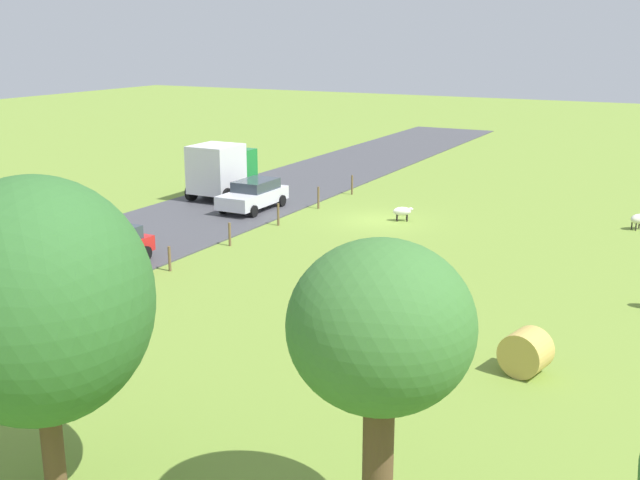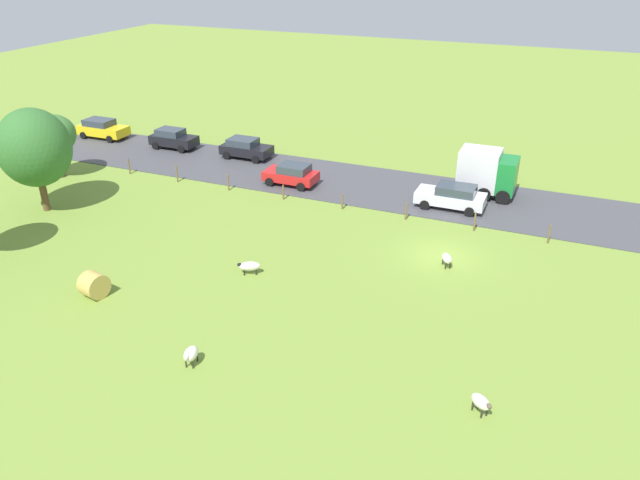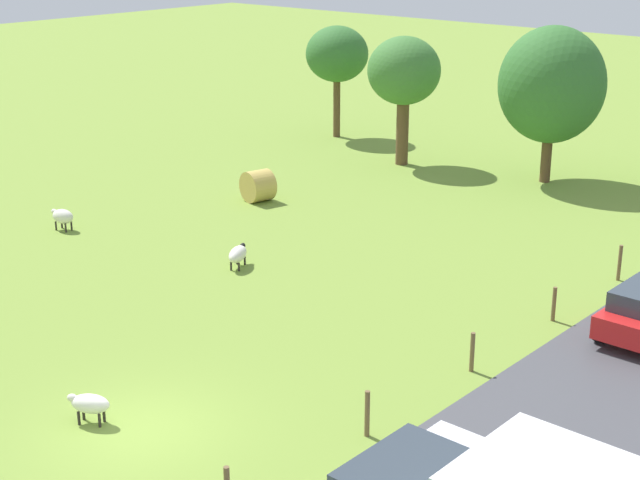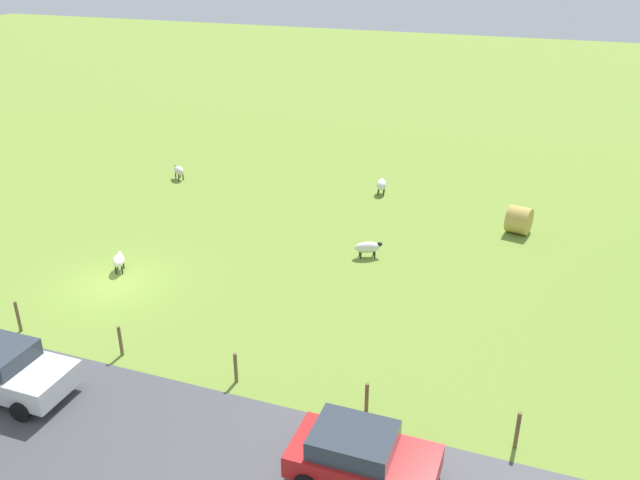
# 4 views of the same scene
# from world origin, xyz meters

# --- Properties ---
(ground_plane) EXTENTS (160.00, 160.00, 0.00)m
(ground_plane) POSITION_xyz_m (0.00, 0.00, 0.00)
(ground_plane) COLOR olive
(sheep_0) EXTENTS (1.07, 0.87, 0.75)m
(sheep_0) POSITION_xyz_m (-1.16, -0.50, 0.51)
(sheep_0) COLOR white
(sheep_0) RESTS_ON ground_plane
(sheep_1) EXTENTS (0.98, 1.27, 0.74)m
(sheep_1) POSITION_xyz_m (-6.14, 9.18, 0.48)
(sheep_1) COLOR silver
(sheep_1) RESTS_ON ground_plane
(sheep_2) EXTENTS (0.95, 1.02, 0.80)m
(sheep_2) POSITION_xyz_m (-12.29, -4.25, 0.55)
(sheep_2) COLOR silver
(sheep_2) RESTS_ON ground_plane
(sheep_3) EXTENTS (1.07, 0.71, 0.82)m
(sheep_3) POSITION_xyz_m (-14.06, 7.67, 0.54)
(sheep_3) COLOR silver
(sheep_3) RESTS_ON ground_plane
(hay_bale_0) EXTENTS (1.51, 1.30, 1.32)m
(hay_bale_0) POSITION_xyz_m (-11.24, 15.31, 0.66)
(hay_bale_0) COLOR tan
(hay_bale_0) RESTS_ON ground_plane
(fence_post_1) EXTENTS (0.12, 0.12, 1.24)m
(fence_post_1) POSITION_xyz_m (4.10, -1.07, 0.62)
(fence_post_1) COLOR brown
(fence_post_1) RESTS_ON ground_plane
(fence_post_2) EXTENTS (0.12, 0.12, 1.14)m
(fence_post_2) POSITION_xyz_m (4.10, 3.33, 0.57)
(fence_post_2) COLOR brown
(fence_post_2) RESTS_ON ground_plane
(fence_post_3) EXTENTS (0.12, 0.12, 1.09)m
(fence_post_3) POSITION_xyz_m (4.10, 7.73, 0.55)
(fence_post_3) COLOR brown
(fence_post_3) RESTS_ON ground_plane
(fence_post_4) EXTENTS (0.12, 0.12, 1.06)m
(fence_post_4) POSITION_xyz_m (4.10, 12.13, 0.53)
(fence_post_4) COLOR brown
(fence_post_4) RESTS_ON ground_plane
(fence_post_5) EXTENTS (0.12, 0.12, 1.21)m
(fence_post_5) POSITION_xyz_m (4.10, 16.53, 0.60)
(fence_post_5) COLOR brown
(fence_post_5) RESTS_ON ground_plane
(car_2) EXTENTS (2.16, 3.89, 1.53)m
(car_2) POSITION_xyz_m (6.81, 12.76, 0.86)
(car_2) COLOR red
(car_2) RESTS_ON road_strip
(car_3) EXTENTS (2.18, 4.58, 1.61)m
(car_3) POSITION_xyz_m (7.05, 1.00, 0.90)
(car_3) COLOR silver
(car_3) RESTS_ON road_strip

